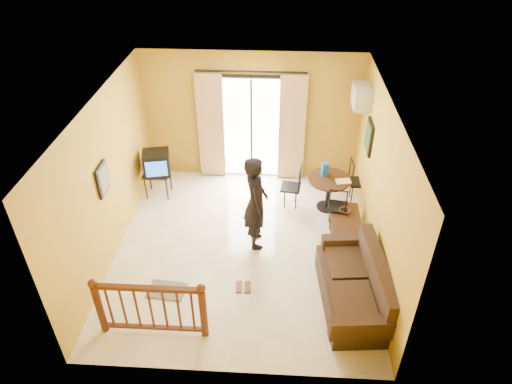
# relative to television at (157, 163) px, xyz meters

# --- Properties ---
(ground) EXTENTS (5.00, 5.00, 0.00)m
(ground) POSITION_rel_television_xyz_m (1.87, -1.60, -0.77)
(ground) COLOR beige
(ground) RESTS_ON ground
(room_shell) EXTENTS (5.00, 5.00, 5.00)m
(room_shell) POSITION_rel_television_xyz_m (1.87, -1.60, 0.93)
(room_shell) COLOR white
(room_shell) RESTS_ON ground
(balcony_door) EXTENTS (2.25, 0.14, 2.46)m
(balcony_door) POSITION_rel_television_xyz_m (1.87, 0.83, 0.42)
(balcony_door) COLOR black
(balcony_door) RESTS_ON ground
(tv_table) EXTENTS (0.53, 0.44, 0.53)m
(tv_table) POSITION_rel_television_xyz_m (-0.03, 0.00, -0.31)
(tv_table) COLOR black
(tv_table) RESTS_ON ground
(television) EXTENTS (0.61, 0.58, 0.47)m
(television) POSITION_rel_television_xyz_m (0.00, 0.00, 0.00)
(television) COLOR black
(television) RESTS_ON tv_table
(picture_left) EXTENTS (0.05, 0.42, 0.52)m
(picture_left) POSITION_rel_television_xyz_m (-0.35, -1.80, 0.78)
(picture_left) COLOR black
(picture_left) RESTS_ON room_shell
(dining_table) EXTENTS (0.84, 0.84, 0.70)m
(dining_table) POSITION_rel_television_xyz_m (3.47, -0.27, -0.22)
(dining_table) COLOR black
(dining_table) RESTS_ON ground
(water_jug) EXTENTS (0.15, 0.15, 0.27)m
(water_jug) POSITION_rel_television_xyz_m (3.37, -0.15, 0.07)
(water_jug) COLOR #124DAD
(water_jug) RESTS_ON dining_table
(serving_tray) EXTENTS (0.31, 0.22, 0.02)m
(serving_tray) POSITION_rel_television_xyz_m (3.72, -0.37, -0.06)
(serving_tray) COLOR white
(serving_tray) RESTS_ON dining_table
(dining_chairs) EXTENTS (1.81, 1.31, 0.95)m
(dining_chairs) POSITION_rel_television_xyz_m (3.47, -0.36, -0.77)
(dining_chairs) COLOR black
(dining_chairs) RESTS_ON ground
(air_conditioner) EXTENTS (0.31, 0.60, 0.40)m
(air_conditioner) POSITION_rel_television_xyz_m (3.96, 0.35, 1.38)
(air_conditioner) COLOR silver
(air_conditioner) RESTS_ON room_shell
(botanical_print) EXTENTS (0.05, 0.50, 0.60)m
(botanical_print) POSITION_rel_television_xyz_m (4.09, -0.30, 0.88)
(botanical_print) COLOR black
(botanical_print) RESTS_ON room_shell
(coffee_table) EXTENTS (0.55, 0.98, 0.43)m
(coffee_table) POSITION_rel_television_xyz_m (3.72, -1.16, -0.48)
(coffee_table) COLOR black
(coffee_table) RESTS_ON ground
(bowl) EXTENTS (0.26, 0.26, 0.07)m
(bowl) POSITION_rel_television_xyz_m (3.72, -0.98, -0.30)
(bowl) COLOR brown
(bowl) RESTS_ON coffee_table
(sofa) EXTENTS (1.04, 1.98, 0.91)m
(sofa) POSITION_rel_television_xyz_m (3.73, -2.77, -0.43)
(sofa) COLOR #322013
(sofa) RESTS_ON ground
(standing_person) EXTENTS (0.54, 0.72, 1.79)m
(standing_person) POSITION_rel_television_xyz_m (2.09, -1.41, 0.13)
(standing_person) COLOR black
(standing_person) RESTS_ON ground
(stair_balustrade) EXTENTS (1.63, 0.13, 1.04)m
(stair_balustrade) POSITION_rel_television_xyz_m (0.72, -3.50, -0.21)
(stair_balustrade) COLOR #471E0F
(stair_balustrade) RESTS_ON ground
(doormat) EXTENTS (0.64, 0.46, 0.02)m
(doormat) POSITION_rel_television_xyz_m (0.71, -2.69, -0.76)
(doormat) COLOR #5F5A4C
(doormat) RESTS_ON ground
(sandals) EXTENTS (0.26, 0.26, 0.03)m
(sandals) POSITION_rel_television_xyz_m (1.95, -2.55, -0.76)
(sandals) COLOR brown
(sandals) RESTS_ON ground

